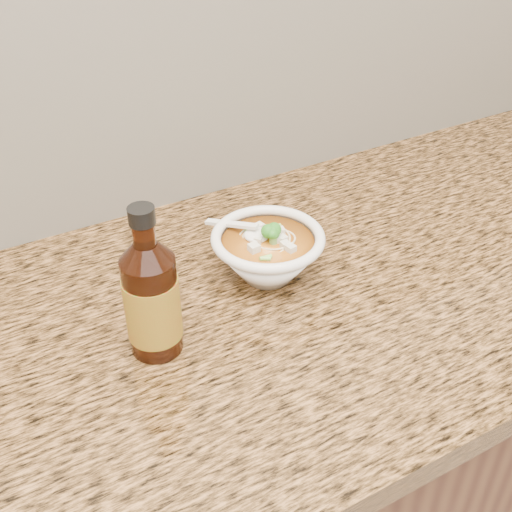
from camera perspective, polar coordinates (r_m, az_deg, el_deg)
counter_slab at (r=0.89m, az=-11.56°, el=-8.72°), size 4.00×0.68×0.04m
soup_bowl at (r=0.95m, az=1.05°, el=0.16°), size 0.17×0.18×0.09m
hot_sauce_bottle at (r=0.81m, az=-9.25°, el=-3.81°), size 0.09×0.09×0.21m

